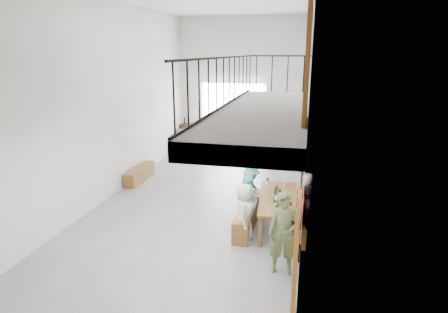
% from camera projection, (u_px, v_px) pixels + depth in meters
% --- Properties ---
extents(floor, '(12.00, 12.00, 0.00)m').
position_uv_depth(floor, '(206.00, 197.00, 10.86)').
color(floor, slate).
rests_on(floor, ground).
extents(room_walls, '(12.00, 12.00, 12.00)m').
position_uv_depth(room_walls, '(204.00, 72.00, 9.90)').
color(room_walls, white).
rests_on(room_walls, ground).
extents(gateway_portal, '(2.80, 0.08, 2.80)m').
position_uv_depth(gateway_portal, '(233.00, 116.00, 16.15)').
color(gateway_portal, white).
rests_on(gateway_portal, ground).
extents(right_wall_decor, '(0.07, 8.28, 5.07)m').
position_uv_depth(right_wall_decor, '(303.00, 164.00, 8.06)').
color(right_wall_decor, '#B06E23').
rests_on(right_wall_decor, ground).
extents(balcony, '(1.52, 5.62, 4.00)m').
position_uv_depth(balcony, '(264.00, 116.00, 6.70)').
color(balcony, silver).
rests_on(balcony, ground).
extents(tasting_table, '(1.07, 2.26, 0.79)m').
position_uv_depth(tasting_table, '(279.00, 201.00, 8.78)').
color(tasting_table, brown).
rests_on(tasting_table, ground).
extents(bench_inner, '(0.39, 2.25, 0.52)m').
position_uv_depth(bench_inner, '(248.00, 215.00, 9.09)').
color(bench_inner, brown).
rests_on(bench_inner, ground).
extents(bench_wall, '(0.60, 2.04, 0.47)m').
position_uv_depth(bench_wall, '(294.00, 220.00, 8.85)').
color(bench_wall, brown).
rests_on(bench_wall, ground).
extents(tableware, '(0.72, 1.55, 0.35)m').
position_uv_depth(tableware, '(277.00, 192.00, 8.70)').
color(tableware, black).
rests_on(tableware, tasting_table).
extents(side_bench, '(0.37, 1.60, 0.45)m').
position_uv_depth(side_bench, '(140.00, 174.00, 12.22)').
color(side_bench, brown).
rests_on(side_bench, ground).
extents(oak_barrel, '(0.60, 0.60, 0.88)m').
position_uv_depth(oak_barrel, '(185.00, 140.00, 15.96)').
color(oak_barrel, '#9A6735').
rests_on(oak_barrel, ground).
extents(serving_counter, '(1.94, 0.75, 1.00)m').
position_uv_depth(serving_counter, '(202.00, 136.00, 16.40)').
color(serving_counter, '#35210E').
rests_on(serving_counter, ground).
extents(counter_bottles, '(1.64, 0.22, 0.28)m').
position_uv_depth(counter_bottles, '(201.00, 122.00, 16.23)').
color(counter_bottles, black).
rests_on(counter_bottles, serving_counter).
extents(guest_left_a, '(0.43, 0.66, 1.34)m').
position_uv_depth(guest_left_a, '(244.00, 213.00, 8.21)').
color(guest_left_a, white).
rests_on(guest_left_a, ground).
extents(guest_left_b, '(0.42, 0.55, 1.34)m').
position_uv_depth(guest_left_b, '(249.00, 203.00, 8.74)').
color(guest_left_b, teal).
rests_on(guest_left_b, ground).
extents(guest_left_c, '(0.60, 0.70, 1.26)m').
position_uv_depth(guest_left_c, '(249.00, 195.00, 9.33)').
color(guest_left_c, white).
rests_on(guest_left_c, ground).
extents(guest_left_d, '(0.61, 0.88, 1.24)m').
position_uv_depth(guest_left_d, '(252.00, 189.00, 9.76)').
color(guest_left_d, teal).
rests_on(guest_left_d, ground).
extents(guest_right_a, '(0.32, 0.75, 1.28)m').
position_uv_depth(guest_right_a, '(300.00, 214.00, 8.22)').
color(guest_right_a, '#B21E28').
rests_on(guest_right_a, ground).
extents(guest_right_b, '(0.51, 1.04, 1.08)m').
position_uv_depth(guest_right_b, '(306.00, 207.00, 8.83)').
color(guest_right_b, black).
rests_on(guest_right_b, ground).
extents(guest_right_c, '(0.46, 0.63, 1.19)m').
position_uv_depth(guest_right_c, '(306.00, 196.00, 9.38)').
color(guest_right_c, white).
rests_on(guest_right_c, ground).
extents(host_standing, '(0.61, 0.42, 1.61)m').
position_uv_depth(host_standing, '(284.00, 233.00, 6.98)').
color(host_standing, '#4E5932').
rests_on(host_standing, ground).
extents(potted_plant, '(0.44, 0.38, 0.48)m').
position_uv_depth(potted_plant, '(292.00, 192.00, 10.64)').
color(potted_plant, '#1D5019').
rests_on(potted_plant, ground).
extents(bicycle_near, '(1.72, 0.83, 0.87)m').
position_uv_depth(bicycle_near, '(256.00, 141.00, 15.83)').
color(bicycle_near, black).
rests_on(bicycle_near, ground).
extents(bicycle_far, '(1.93, 0.62, 1.15)m').
position_uv_depth(bicycle_far, '(273.00, 140.00, 15.41)').
color(bicycle_far, black).
rests_on(bicycle_far, ground).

